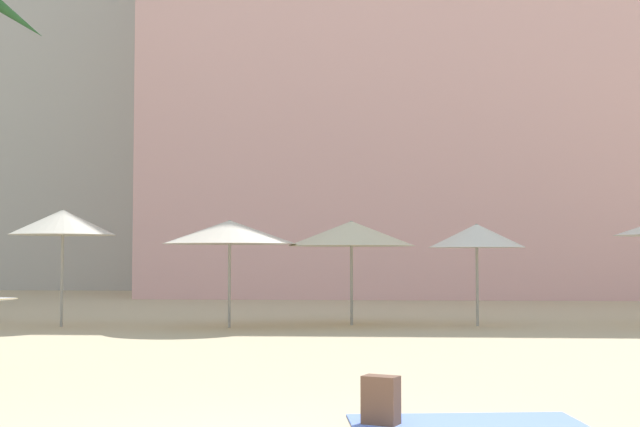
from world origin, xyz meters
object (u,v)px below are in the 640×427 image
Objects in this scene: backpack at (381,401)px; cafe_umbrella_6 at (351,234)px; beach_towel at (465,422)px; cafe_umbrella_2 at (230,232)px; cafe_umbrella_4 at (477,236)px; cafe_umbrella_5 at (63,222)px.

cafe_umbrella_6 is at bearing 25.91° from backpack.
beach_towel is at bearing -54.72° from backpack.
cafe_umbrella_4 is at bearing 8.98° from cafe_umbrella_2.
backpack is at bearing -56.81° from cafe_umbrella_5.
cafe_umbrella_5 is (-8.59, -0.83, 0.27)m from cafe_umbrella_4.
cafe_umbrella_4 is 0.78× the size of cafe_umbrella_6.
beach_towel is 4.72× the size of backpack.
cafe_umbrella_6 is (2.46, 0.85, -0.01)m from cafe_umbrella_2.
cafe_umbrella_6 is (5.96, 0.88, -0.22)m from cafe_umbrella_5.
cafe_umbrella_6 reaches higher than cafe_umbrella_4.
cafe_umbrella_2 is at bearing -160.91° from cafe_umbrella_6.
cafe_umbrella_6 is at bearing 19.09° from cafe_umbrella_2.
beach_towel is (7.28, -9.87, -2.14)m from cafe_umbrella_5.
cafe_umbrella_4 is at bearing 5.52° from cafe_umbrella_5.
backpack is at bearing -86.82° from cafe_umbrella_6.
cafe_umbrella_4 is 2.63m from cafe_umbrella_6.
cafe_umbrella_6 is 6.47× the size of backpack.
cafe_umbrella_4 is 10.94m from beach_towel.
cafe_umbrella_4 is 11.18m from backpack.
cafe_umbrella_6 is at bearing 97.02° from beach_towel.
backpack is at bearing -167.45° from beach_towel.
cafe_umbrella_2 reaches higher than backpack.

